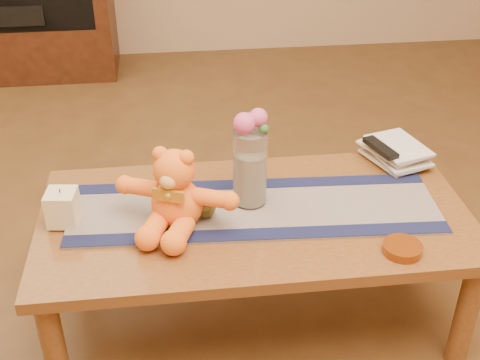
{
  "coord_description": "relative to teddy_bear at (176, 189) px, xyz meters",
  "views": [
    {
      "loc": [
        -0.25,
        -1.64,
        1.61
      ],
      "look_at": [
        -0.05,
        0.0,
        0.58
      ],
      "focal_mm": 46.41,
      "sensor_mm": 36.0,
      "label": 1
    }
  ],
  "objects": [
    {
      "name": "tv_remote",
      "position": [
        0.74,
        0.26,
        -0.05
      ],
      "size": [
        0.09,
        0.17,
        0.02
      ],
      "primitive_type": "cube",
      "rotation": [
        0.0,
        0.0,
        0.32
      ],
      "color": "black",
      "rests_on": "book_top"
    },
    {
      "name": "teddy_bear",
      "position": [
        0.0,
        0.0,
        0.0
      ],
      "size": [
        0.46,
        0.42,
        0.25
      ],
      "primitive_type": null,
      "rotation": [
        0.0,
        0.0,
        -0.39
      ],
      "color": "orange",
      "rests_on": "persian_runner"
    },
    {
      "name": "blue_flower_back",
      "position": [
        0.25,
        0.12,
        0.16
      ],
      "size": [
        0.04,
        0.04,
        0.04
      ],
      "primitive_type": "sphere",
      "color": "#5473B7",
      "rests_on": "glass_vase"
    },
    {
      "name": "runner_border_near",
      "position": [
        0.24,
        -0.1,
        -0.12
      ],
      "size": [
        1.2,
        0.13,
        0.0
      ],
      "primitive_type": "cube",
      "rotation": [
        0.0,
        0.0,
        -0.06
      ],
      "color": "#14183C",
      "rests_on": "persian_runner"
    },
    {
      "name": "runner_border_far",
      "position": [
        0.26,
        0.19,
        -0.12
      ],
      "size": [
        1.2,
        0.13,
        0.0
      ],
      "primitive_type": "cube",
      "rotation": [
        0.0,
        0.0,
        -0.06
      ],
      "color": "#14183C",
      "rests_on": "persian_runner"
    },
    {
      "name": "book_lower",
      "position": [
        0.74,
        0.27,
        -0.1
      ],
      "size": [
        0.21,
        0.26,
        0.02
      ],
      "primitive_type": "imported",
      "rotation": [
        0.0,
        0.0,
        0.23
      ],
      "color": "beige",
      "rests_on": "book_bottom"
    },
    {
      "name": "table_leg_fr",
      "position": [
        0.89,
        -0.26,
        -0.38
      ],
      "size": [
        0.07,
        0.07,
        0.41
      ],
      "primitive_type": "cylinder",
      "color": "brown",
      "rests_on": "floor"
    },
    {
      "name": "blue_flower_side",
      "position": [
        0.21,
        0.11,
        0.15
      ],
      "size": [
        0.04,
        0.04,
        0.04
      ],
      "primitive_type": "sphere",
      "color": "#5473B7",
      "rests_on": "glass_vase"
    },
    {
      "name": "candle_wick",
      "position": [
        -0.36,
        0.04,
        -0.01
      ],
      "size": [
        0.0,
        0.0,
        0.01
      ],
      "primitive_type": "cylinder",
      "rotation": [
        0.0,
        0.0,
        -0.12
      ],
      "color": "black",
      "rests_on": "pillar_candle"
    },
    {
      "name": "coffee_table_top",
      "position": [
        0.25,
        0.03,
        -0.15
      ],
      "size": [
        1.4,
        0.7,
        0.04
      ],
      "primitive_type": "cube",
      "color": "brown",
      "rests_on": "floor"
    },
    {
      "name": "potpourri_fill",
      "position": [
        0.24,
        0.09,
        -0.03
      ],
      "size": [
        0.09,
        0.09,
        0.18
      ],
      "primitive_type": "cylinder",
      "color": "beige",
      "rests_on": "glass_vase"
    },
    {
      "name": "amber_dish",
      "position": [
        0.66,
        -0.22,
        -0.12
      ],
      "size": [
        0.14,
        0.14,
        0.03
      ],
      "primitive_type": "cylinder",
      "rotation": [
        0.0,
        0.0,
        0.21
      ],
      "color": "#BF5914",
      "rests_on": "coffee_table_top"
    },
    {
      "name": "bronze_ball",
      "position": [
        0.09,
        0.02,
        -0.09
      ],
      "size": [
        0.09,
        0.09,
        0.07
      ],
      "primitive_type": "sphere",
      "rotation": [
        0.0,
        0.0,
        0.31
      ],
      "color": "#4E451A",
      "rests_on": "persian_runner"
    },
    {
      "name": "leaf_sprig",
      "position": [
        0.28,
        0.07,
        0.15
      ],
      "size": [
        0.03,
        0.03,
        0.03
      ],
      "primitive_type": "sphere",
      "color": "#33662D",
      "rests_on": "glass_vase"
    },
    {
      "name": "table_leg_br",
      "position": [
        0.89,
        0.32,
        -0.38
      ],
      "size": [
        0.07,
        0.07,
        0.41
      ],
      "primitive_type": "cylinder",
      "color": "brown",
      "rests_on": "floor"
    },
    {
      "name": "glass_vase",
      "position": [
        0.24,
        0.09,
        0.0
      ],
      "size": [
        0.11,
        0.11,
        0.26
      ],
      "primitive_type": "cylinder",
      "color": "silver",
      "rests_on": "persian_runner"
    },
    {
      "name": "rose_right",
      "position": [
        0.27,
        0.09,
        0.18
      ],
      "size": [
        0.06,
        0.06,
        0.06
      ],
      "primitive_type": "sphere",
      "color": "#D64B81",
      "rests_on": "glass_vase"
    },
    {
      "name": "book_top",
      "position": [
        0.74,
        0.27,
        -0.07
      ],
      "size": [
        0.22,
        0.26,
        0.02
      ],
      "primitive_type": "imported",
      "rotation": [
        0.0,
        0.0,
        0.27
      ],
      "color": "beige",
      "rests_on": "book_upper"
    },
    {
      "name": "book_bottom",
      "position": [
        0.73,
        0.27,
        -0.12
      ],
      "size": [
        0.24,
        0.27,
        0.02
      ],
      "primitive_type": "imported",
      "rotation": [
        0.0,
        0.0,
        0.37
      ],
      "color": "beige",
      "rests_on": "coffee_table_top"
    },
    {
      "name": "floor",
      "position": [
        0.25,
        0.03,
        -0.58
      ],
      "size": [
        5.5,
        5.5,
        0.0
      ],
      "primitive_type": "plane",
      "color": "#4E3116",
      "rests_on": "ground"
    },
    {
      "name": "table_leg_bl",
      "position": [
        -0.39,
        0.32,
        -0.38
      ],
      "size": [
        0.07,
        0.07,
        0.41
      ],
      "primitive_type": "cylinder",
      "color": "brown",
      "rests_on": "floor"
    },
    {
      "name": "rose_left",
      "position": [
        0.22,
        0.08,
        0.17
      ],
      "size": [
        0.07,
        0.07,
        0.07
      ],
      "primitive_type": "sphere",
      "color": "#D64B81",
      "rests_on": "glass_vase"
    },
    {
      "name": "stereo_lower",
      "position": [
        -0.95,
        2.38,
        -0.12
      ],
      "size": [
        0.42,
        0.28,
        0.12
      ],
      "primitive_type": "cube",
      "color": "black",
      "rests_on": "media_cabinet"
    },
    {
      "name": "table_leg_fl",
      "position": [
        -0.39,
        -0.26,
        -0.38
      ],
      "size": [
        0.07,
        0.07,
        0.41
      ],
      "primitive_type": "cylinder",
      "color": "brown",
      "rests_on": "floor"
    },
    {
      "name": "persian_runner",
      "position": [
        0.25,
        0.05,
        -0.13
      ],
      "size": [
        1.22,
        0.42,
        0.01
      ],
      "primitive_type": "cube",
      "rotation": [
        0.0,
        0.0,
        -0.06
      ],
      "color": "#1F1A4B",
      "rests_on": "coffee_table_top"
    },
    {
      "name": "pillar_candle",
      "position": [
        -0.36,
        0.04,
        -0.07
      ],
      "size": [
        0.1,
        0.1,
        0.11
      ],
      "primitive_type": "cube",
      "rotation": [
        0.0,
        0.0,
        -0.12
      ],
      "color": "beige",
      "rests_on": "persian_runner"
    },
    {
      "name": "book_upper",
      "position": [
        0.73,
        0.27,
        -0.08
      ],
      "size": [
        0.24,
        0.27,
        0.02
      ],
      "primitive_type": "imported",
      "rotation": [
        0.0,
        0.0,
        0.43
      ],
      "color": "beige",
      "rests_on": "book_lower"
    }
  ]
}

